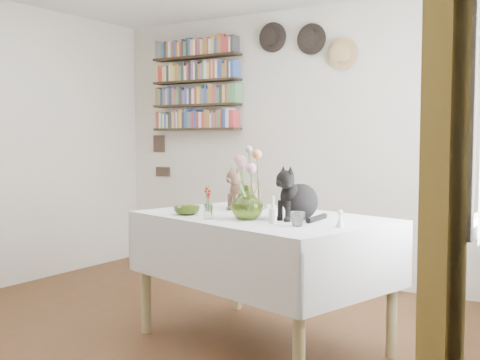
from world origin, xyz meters
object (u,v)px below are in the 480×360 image
Objects in this scene: dining_table at (262,248)px; flower_vase at (247,202)px; tabby_cat at (246,187)px; bookshelf_unit at (196,85)px; black_cat at (301,192)px.

dining_table is 0.36m from flower_vase.
tabby_cat is at bearing 137.71° from dining_table.
bookshelf_unit is (-1.76, 1.88, 0.92)m from flower_vase.
black_cat is at bearing -40.10° from bookshelf_unit.
black_cat is at bearing -4.25° from dining_table.
bookshelf_unit is (-1.74, 1.68, 1.22)m from dining_table.
flower_vase is (0.28, -0.44, -0.05)m from tabby_cat.
black_cat is at bearing -8.76° from tabby_cat.
bookshelf_unit reaches higher than black_cat.
tabby_cat is 0.60m from black_cat.
dining_table is at bearing -25.47° from tabby_cat.
flower_vase is at bearing -86.59° from dining_table.
black_cat reaches higher than dining_table.
black_cat is 0.33m from flower_vase.
dining_table is 5.29× the size of black_cat.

